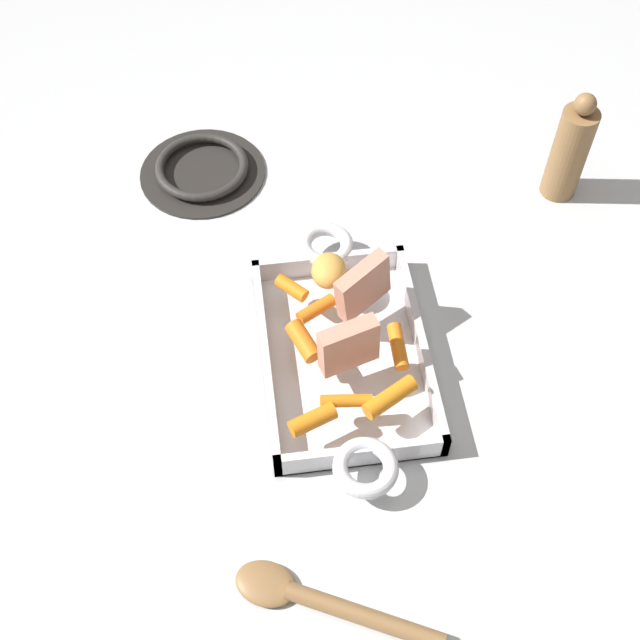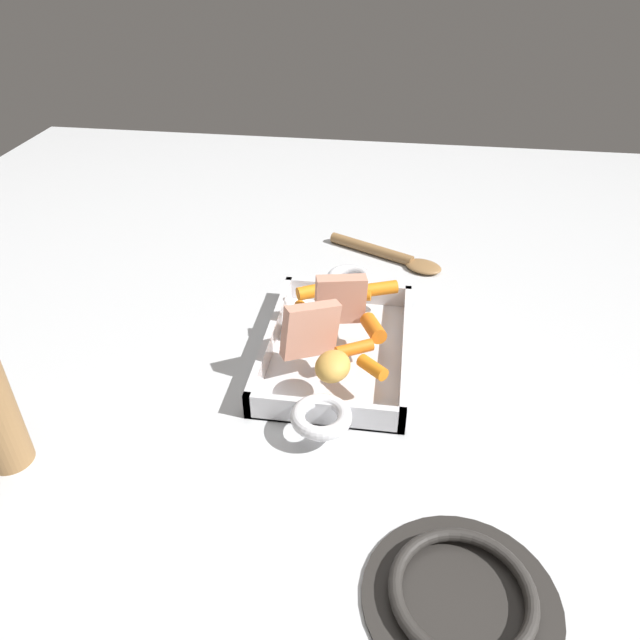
% 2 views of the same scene
% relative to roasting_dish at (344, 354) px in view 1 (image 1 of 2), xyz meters
% --- Properties ---
extents(ground_plane, '(1.86, 1.86, 0.00)m').
position_rel_roasting_dish_xyz_m(ground_plane, '(0.00, 0.00, -0.02)').
color(ground_plane, silver).
extents(roasting_dish, '(0.39, 0.20, 0.04)m').
position_rel_roasting_dish_xyz_m(roasting_dish, '(0.00, 0.00, 0.00)').
color(roasting_dish, silver).
rests_on(roasting_dish, ground_plane).
extents(roast_slice_thin, '(0.04, 0.07, 0.07)m').
position_rel_roasting_dish_xyz_m(roast_slice_thin, '(-0.03, -0.00, 0.06)').
color(roast_slice_thin, tan).
rests_on(roast_slice_thin, roasting_dish).
extents(roast_slice_outer, '(0.06, 0.08, 0.08)m').
position_rel_roasting_dish_xyz_m(roast_slice_outer, '(0.05, -0.03, 0.06)').
color(roast_slice_outer, tan).
rests_on(roast_slice_outer, roasting_dish).
extents(baby_carrot_southwest, '(0.05, 0.07, 0.02)m').
position_rel_roasting_dish_xyz_m(baby_carrot_southwest, '(-0.09, -0.04, 0.04)').
color(baby_carrot_southwest, orange).
rests_on(baby_carrot_southwest, roasting_dish).
extents(baby_carrot_southeast, '(0.04, 0.04, 0.02)m').
position_rel_roasting_dish_xyz_m(baby_carrot_southeast, '(0.08, 0.05, 0.03)').
color(baby_carrot_southeast, orange).
rests_on(baby_carrot_southeast, roasting_dish).
extents(baby_carrot_northeast, '(0.04, 0.06, 0.02)m').
position_rel_roasting_dish_xyz_m(baby_carrot_northeast, '(-0.10, 0.05, 0.04)').
color(baby_carrot_northeast, orange).
rests_on(baby_carrot_northeast, roasting_dish).
extents(baby_carrot_northwest, '(0.06, 0.04, 0.03)m').
position_rel_roasting_dish_xyz_m(baby_carrot_northwest, '(0.00, 0.05, 0.04)').
color(baby_carrot_northwest, orange).
rests_on(baby_carrot_northwest, roasting_dish).
extents(baby_carrot_center_left, '(0.06, 0.02, 0.02)m').
position_rel_roasting_dish_xyz_m(baby_carrot_center_left, '(-0.02, -0.06, 0.03)').
color(baby_carrot_center_left, orange).
rests_on(baby_carrot_center_left, roasting_dish).
extents(baby_carrot_long, '(0.02, 0.06, 0.02)m').
position_rel_roasting_dish_xyz_m(baby_carrot_long, '(-0.08, 0.01, 0.03)').
color(baby_carrot_long, orange).
rests_on(baby_carrot_long, roasting_dish).
extents(baby_carrot_center_right, '(0.04, 0.05, 0.02)m').
position_rel_roasting_dish_xyz_m(baby_carrot_center_right, '(0.05, 0.03, 0.03)').
color(baby_carrot_center_right, orange).
rests_on(baby_carrot_center_right, roasting_dish).
extents(potato_golden_small, '(0.06, 0.05, 0.03)m').
position_rel_roasting_dish_xyz_m(potato_golden_small, '(0.10, 0.01, 0.04)').
color(potato_golden_small, gold).
rests_on(potato_golden_small, roasting_dish).
extents(stove_burner_rear, '(0.18, 0.18, 0.02)m').
position_rel_roasting_dish_xyz_m(stove_burner_rear, '(0.34, 0.15, -0.01)').
color(stove_burner_rear, '#282623').
rests_on(stove_burner_rear, ground_plane).
extents(serving_spoon, '(0.12, 0.21, 0.02)m').
position_rel_roasting_dish_xyz_m(serving_spoon, '(-0.29, 0.06, -0.01)').
color(serving_spoon, olive).
rests_on(serving_spoon, ground_plane).
extents(pepper_mill, '(0.05, 0.05, 0.17)m').
position_rel_roasting_dish_xyz_m(pepper_mill, '(0.24, -0.34, 0.06)').
color(pepper_mill, olive).
rests_on(pepper_mill, ground_plane).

